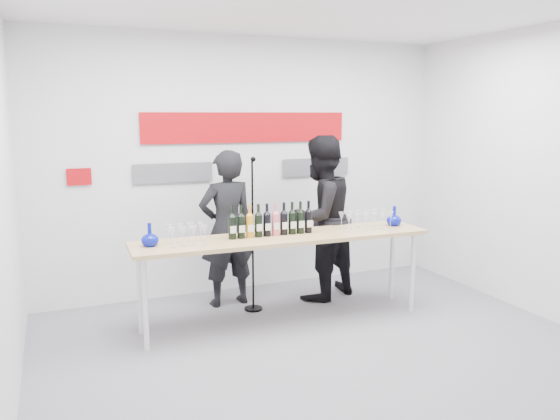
{
  "coord_description": "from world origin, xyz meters",
  "views": [
    {
      "loc": [
        -2.15,
        -4.15,
        2.1
      ],
      "look_at": [
        -0.06,
        0.85,
        1.15
      ],
      "focal_mm": 35.0,
      "sensor_mm": 36.0,
      "label": 1
    }
  ],
  "objects_px": {
    "tasting_table": "(284,242)",
    "presenter_left": "(227,229)",
    "presenter_right": "(320,218)",
    "mic_stand": "(253,264)"
  },
  "relations": [
    {
      "from": "tasting_table",
      "to": "presenter_left",
      "type": "height_order",
      "value": "presenter_left"
    },
    {
      "from": "presenter_left",
      "to": "presenter_right",
      "type": "height_order",
      "value": "presenter_right"
    },
    {
      "from": "tasting_table",
      "to": "mic_stand",
      "type": "relative_size",
      "value": 1.81
    },
    {
      "from": "tasting_table",
      "to": "mic_stand",
      "type": "height_order",
      "value": "mic_stand"
    },
    {
      "from": "presenter_left",
      "to": "mic_stand",
      "type": "height_order",
      "value": "presenter_left"
    },
    {
      "from": "tasting_table",
      "to": "mic_stand",
      "type": "bearing_deg",
      "value": 112.4
    },
    {
      "from": "tasting_table",
      "to": "presenter_left",
      "type": "bearing_deg",
      "value": 118.29
    },
    {
      "from": "presenter_right",
      "to": "mic_stand",
      "type": "distance_m",
      "value": 0.96
    },
    {
      "from": "presenter_right",
      "to": "mic_stand",
      "type": "height_order",
      "value": "presenter_right"
    },
    {
      "from": "mic_stand",
      "to": "tasting_table",
      "type": "bearing_deg",
      "value": -58.47
    }
  ]
}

